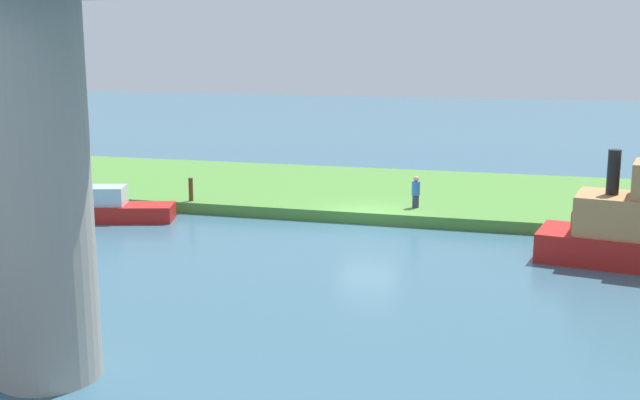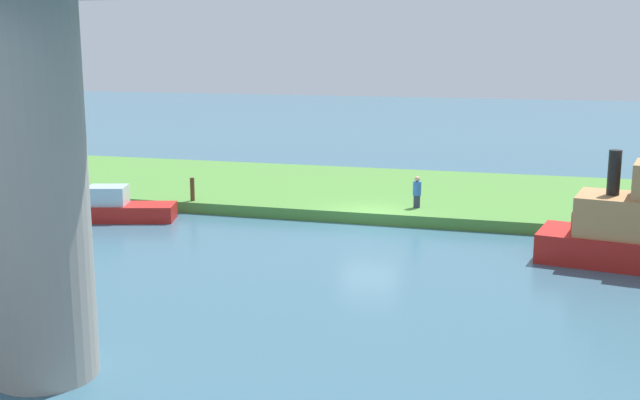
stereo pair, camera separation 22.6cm
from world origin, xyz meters
name	(u,v)px [view 1 (the left image)]	position (x,y,z in m)	size (l,w,h in m)	color
ground_plane	(369,225)	(0.00, 0.00, 0.00)	(160.00, 160.00, 0.00)	#386075
grassy_bank	(394,193)	(0.00, -6.00, 0.25)	(80.00, 12.00, 0.50)	#4C8438
bridge_pylon	(37,195)	(3.93, 16.83, 4.24)	(2.35, 2.35, 8.49)	#9E998E
person_on_bank	(416,192)	(-1.72, -1.69, 1.20)	(0.47, 0.47, 1.39)	#2D334C
mooring_post	(191,189)	(8.31, -0.43, 1.03)	(0.20, 0.20, 1.06)	brown
skiff_small	(5,203)	(16.12, 2.25, 0.50)	(4.23, 1.54, 1.40)	gold
motorboat_red	(117,208)	(10.63, 2.07, 0.53)	(4.76, 2.79, 1.50)	red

